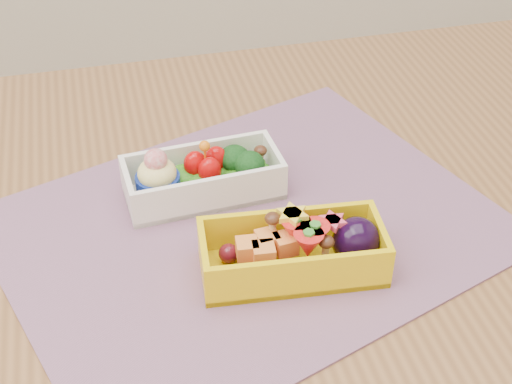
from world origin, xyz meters
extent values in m
cube|color=brown|center=(0.00, 0.00, 0.73)|extent=(1.20, 0.80, 0.04)
cube|color=gray|center=(-0.05, 0.03, 0.75)|extent=(0.54, 0.48, 0.00)
cube|color=white|center=(-0.08, 0.09, 0.77)|extent=(0.16, 0.08, 0.04)
ellipsoid|color=#519F20|center=(-0.08, 0.09, 0.77)|extent=(0.15, 0.07, 0.02)
cylinder|color=navy|center=(-0.12, 0.09, 0.77)|extent=(0.04, 0.04, 0.03)
sphere|color=red|center=(-0.12, 0.09, 0.81)|extent=(0.02, 0.02, 0.02)
ellipsoid|color=#B30607|center=(-0.08, 0.10, 0.79)|extent=(0.02, 0.02, 0.03)
ellipsoid|color=#B30607|center=(-0.07, 0.09, 0.79)|extent=(0.02, 0.02, 0.03)
ellipsoid|color=#B30607|center=(-0.06, 0.11, 0.79)|extent=(0.02, 0.02, 0.03)
sphere|color=orange|center=(-0.08, 0.10, 0.81)|extent=(0.01, 0.01, 0.01)
ellipsoid|color=black|center=(-0.04, 0.10, 0.79)|extent=(0.03, 0.03, 0.03)
ellipsoid|color=black|center=(-0.03, 0.09, 0.79)|extent=(0.03, 0.03, 0.03)
ellipsoid|color=#3F2111|center=(-0.02, 0.10, 0.79)|extent=(0.01, 0.01, 0.01)
cube|color=yellow|center=(-0.02, -0.03, 0.77)|extent=(0.17, 0.09, 0.04)
ellipsoid|color=#56101A|center=(-0.06, -0.04, 0.77)|extent=(0.09, 0.05, 0.02)
cube|color=orange|center=(-0.05, -0.03, 0.78)|extent=(0.04, 0.04, 0.02)
cone|color=red|center=(-0.02, -0.02, 0.79)|extent=(0.03, 0.03, 0.03)
cone|color=red|center=(0.00, -0.04, 0.79)|extent=(0.03, 0.03, 0.03)
cone|color=red|center=(-0.01, -0.04, 0.79)|extent=(0.03, 0.03, 0.03)
cylinder|color=yellow|center=(-0.02, -0.02, 0.80)|extent=(0.03, 0.03, 0.01)
cylinder|color=#E53F5B|center=(0.01, -0.03, 0.80)|extent=(0.03, 0.03, 0.01)
ellipsoid|color=#3F2111|center=(-0.04, -0.01, 0.79)|extent=(0.01, 0.01, 0.01)
ellipsoid|color=#3F2111|center=(0.00, -0.05, 0.79)|extent=(0.01, 0.01, 0.01)
ellipsoid|color=black|center=(0.04, -0.04, 0.78)|extent=(0.04, 0.04, 0.05)
camera|label=1|loc=(-0.17, -0.49, 1.22)|focal=51.67mm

